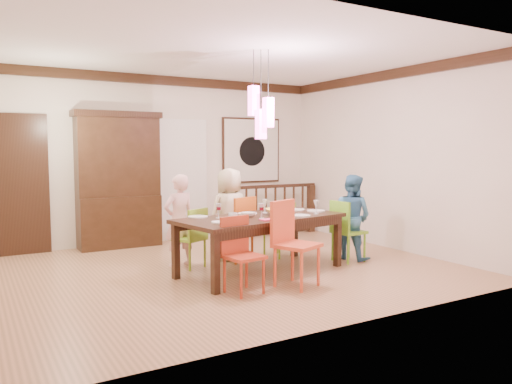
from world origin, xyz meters
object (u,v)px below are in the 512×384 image
dining_table (261,222)px  chair_end_right (349,226)px  balustrade (271,209)px  person_far_left (179,220)px  chair_far_left (189,233)px  person_far_mid (230,214)px  china_hutch (118,180)px  person_end_right (352,217)px

dining_table → chair_end_right: size_ratio=2.68×
balustrade → person_far_left: (-2.39, -1.44, 0.14)m
chair_far_left → balustrade: bearing=-169.7°
chair_far_left → person_far_left: 0.24m
chair_far_left → chair_end_right: 2.30m
chair_far_left → chair_end_right: chair_end_right is taller
dining_table → chair_far_left: chair_far_left is taller
balustrade → person_far_mid: bearing=-137.6°
china_hutch → person_far_mid: 2.16m
china_hutch → chair_far_left: bearing=-77.1°
chair_end_right → balustrade: balustrade is taller
dining_table → person_end_right: (1.57, 0.02, -0.04)m
chair_end_right → person_far_left: 2.44m
dining_table → person_far_mid: (0.01, 0.91, 0.00)m
person_far_mid → balustrade: bearing=-142.0°
chair_far_left → dining_table: bearing=110.0°
person_end_right → chair_far_left: bearing=53.1°
dining_table → person_far_left: 1.19m
dining_table → person_end_right: size_ratio=1.89×
chair_far_left → china_hutch: (-0.44, 1.94, 0.65)m
balustrade → person_end_right: size_ratio=1.57×
person_end_right → china_hutch: bearing=26.3°
person_far_left → person_end_right: bearing=149.4°
chair_far_left → person_end_right: person_end_right is taller
chair_end_right → person_end_right: 0.19m
china_hutch → balustrade: (2.76, -0.35, -0.63)m
dining_table → balustrade: size_ratio=1.20×
person_end_right → chair_end_right: bearing=105.1°
dining_table → chair_far_left: 1.04m
dining_table → person_end_right: 1.57m
chair_far_left → person_far_left: size_ratio=0.64×
person_far_left → chair_end_right: bearing=146.5°
person_end_right → person_far_left: bearing=50.4°
chair_end_right → person_end_right: size_ratio=0.71×
dining_table → person_far_left: size_ratio=1.86×
dining_table → person_far_left: (-0.80, 0.88, -0.03)m
chair_far_left → china_hutch: china_hutch is taller
dining_table → balustrade: balustrade is taller
chair_end_right → china_hutch: bearing=40.6°
chair_far_left → china_hutch: size_ratio=0.37×
chair_end_right → china_hutch: size_ratio=0.40×
balustrade → person_far_left: bearing=-148.2°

